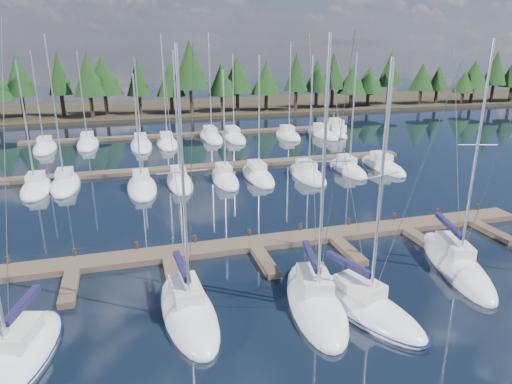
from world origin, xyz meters
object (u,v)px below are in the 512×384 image
object	(u,v)px
main_dock	(256,247)
front_sailboat_2	(188,310)
front_sailboat_3	(315,300)
motor_yacht_right	(335,131)
front_sailboat_1	(16,357)
front_sailboat_4	(364,306)
front_sailboat_5	(455,263)

from	to	relation	value
main_dock	front_sailboat_2	distance (m)	8.79
main_dock	front_sailboat_3	size ratio (longest dim) A/B	2.91
motor_yacht_right	front_sailboat_1	bearing A→B (deg)	-129.27
main_dock	front_sailboat_4	world-z (taller)	front_sailboat_4
front_sailboat_3	front_sailboat_5	world-z (taller)	front_sailboat_3
main_dock	motor_yacht_right	size ratio (longest dim) A/B	5.24
front_sailboat_4	front_sailboat_5	distance (m)	8.69
front_sailboat_2	front_sailboat_4	xyz separation A→B (m)	(9.19, -2.20, -0.01)
front_sailboat_3	motor_yacht_right	bearing A→B (deg)	63.47
front_sailboat_4	motor_yacht_right	bearing A→B (deg)	66.43
front_sailboat_4	front_sailboat_1	bearing A→B (deg)	178.23
front_sailboat_4	motor_yacht_right	distance (m)	50.55
front_sailboat_4	motor_yacht_right	xyz separation A→B (m)	(20.21, 46.33, 0.17)
front_sailboat_3	motor_yacht_right	distance (m)	50.33
main_dock	front_sailboat_4	xyz separation A→B (m)	(3.55, -8.94, 0.08)
front_sailboat_4	front_sailboat_5	bearing A→B (deg)	19.62
front_sailboat_5	motor_yacht_right	xyz separation A→B (m)	(12.03, 43.41, 0.16)
main_dock	front_sailboat_3	distance (m)	7.74
front_sailboat_3	front_sailboat_4	distance (m)	2.62
front_sailboat_1	front_sailboat_2	size ratio (longest dim) A/B	1.07
front_sailboat_2	motor_yacht_right	world-z (taller)	front_sailboat_2
front_sailboat_2	front_sailboat_5	world-z (taller)	front_sailboat_5
main_dock	front_sailboat_5	xyz separation A→B (m)	(11.73, -6.02, 0.09)
front_sailboat_3	front_sailboat_2	bearing A→B (deg)	172.59
front_sailboat_1	front_sailboat_5	distance (m)	25.53
front_sailboat_4	motor_yacht_right	world-z (taller)	front_sailboat_4
front_sailboat_1	front_sailboat_3	distance (m)	14.99
front_sailboat_3	front_sailboat_5	bearing A→B (deg)	8.80
front_sailboat_3	front_sailboat_1	bearing A→B (deg)	-177.08
front_sailboat_4	front_sailboat_3	bearing A→B (deg)	150.27
front_sailboat_4	motor_yacht_right	size ratio (longest dim) A/B	1.67
motor_yacht_right	front_sailboat_2	bearing A→B (deg)	-123.67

